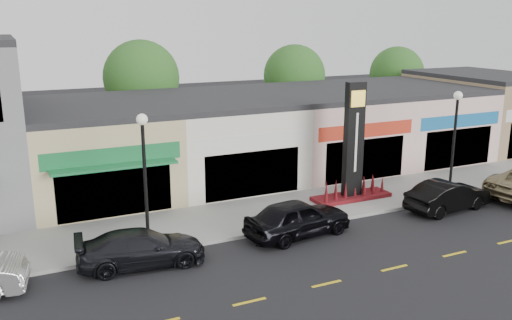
# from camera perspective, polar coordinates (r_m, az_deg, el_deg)

# --- Properties ---
(ground) EXTENTS (120.00, 120.00, 0.00)m
(ground) POSITION_cam_1_polar(r_m,az_deg,el_deg) (23.63, 9.74, -8.28)
(ground) COLOR black
(ground) RESTS_ON ground
(sidewalk) EXTENTS (52.00, 4.30, 0.15)m
(sidewalk) POSITION_cam_1_polar(r_m,az_deg,el_deg) (27.03, 4.52, -4.97)
(sidewalk) COLOR gray
(sidewalk) RESTS_ON ground
(curb) EXTENTS (52.00, 0.20, 0.15)m
(curb) POSITION_cam_1_polar(r_m,az_deg,el_deg) (25.22, 7.04, -6.49)
(curb) COLOR gray
(curb) RESTS_ON ground
(shop_beige) EXTENTS (7.00, 10.85, 4.80)m
(shop_beige) POSITION_cam_1_polar(r_m,az_deg,el_deg) (30.29, -16.47, 1.18)
(shop_beige) COLOR tan
(shop_beige) RESTS_ON ground
(shop_cream) EXTENTS (7.00, 10.01, 4.80)m
(shop_cream) POSITION_cam_1_polar(r_m,az_deg,el_deg) (32.01, -4.02, 2.44)
(shop_cream) COLOR silver
(shop_cream) RESTS_ON ground
(shop_pink_w) EXTENTS (7.00, 10.01, 4.80)m
(shop_pink_w) POSITION_cam_1_polar(r_m,az_deg,el_deg) (35.07, 6.74, 3.43)
(shop_pink_w) COLOR beige
(shop_pink_w) RESTS_ON ground
(shop_pink_e) EXTENTS (7.00, 10.01, 4.80)m
(shop_pink_e) POSITION_cam_1_polar(r_m,az_deg,el_deg) (39.15, 15.53, 4.16)
(shop_pink_e) COLOR beige
(shop_pink_e) RESTS_ON ground
(shop_tan) EXTENTS (7.00, 10.01, 5.30)m
(shop_tan) POSITION_cam_1_polar(r_m,az_deg,el_deg) (43.94, 22.57, 4.98)
(shop_tan) COLOR olive
(shop_tan) RESTS_ON ground
(tree_rear_west) EXTENTS (5.20, 5.20, 7.83)m
(tree_rear_west) POSITION_cam_1_polar(r_m,az_deg,el_deg) (38.47, -11.97, 8.45)
(tree_rear_west) COLOR #382619
(tree_rear_west) RESTS_ON ground
(tree_rear_mid) EXTENTS (4.80, 4.80, 7.29)m
(tree_rear_mid) POSITION_cam_1_polar(r_m,az_deg,el_deg) (42.82, 4.05, 8.85)
(tree_rear_mid) COLOR #382619
(tree_rear_mid) RESTS_ON ground
(tree_rear_east) EXTENTS (4.60, 4.60, 6.94)m
(tree_rear_east) POSITION_cam_1_polar(r_m,az_deg,el_deg) (48.47, 14.58, 8.78)
(tree_rear_east) COLOR #382619
(tree_rear_east) RESTS_ON ground
(lamp_west_near) EXTENTS (0.44, 0.44, 5.47)m
(lamp_west_near) POSITION_cam_1_polar(r_m,az_deg,el_deg) (21.55, -11.65, -0.83)
(lamp_west_near) COLOR black
(lamp_west_near) RESTS_ON sidewalk
(lamp_east_near) EXTENTS (0.44, 0.44, 5.47)m
(lamp_east_near) POSITION_cam_1_polar(r_m,az_deg,el_deg) (29.47, 20.18, 2.67)
(lamp_east_near) COLOR black
(lamp_east_near) RESTS_ON sidewalk
(pylon_sign) EXTENTS (4.20, 1.30, 6.00)m
(pylon_sign) POSITION_cam_1_polar(r_m,az_deg,el_deg) (27.82, 10.16, 0.14)
(pylon_sign) COLOR #510D13
(pylon_sign) RESTS_ON sidewalk
(car_dark_sedan) EXTENTS (2.44, 4.97, 1.39)m
(car_dark_sedan) POSITION_cam_1_polar(r_m,az_deg,el_deg) (21.21, -11.97, -9.07)
(car_dark_sedan) COLOR black
(car_dark_sedan) RESTS_ON ground
(car_black_sedan) EXTENTS (2.55, 5.02, 1.64)m
(car_black_sedan) POSITION_cam_1_polar(r_m,az_deg,el_deg) (23.48, 4.44, -6.10)
(car_black_sedan) COLOR black
(car_black_sedan) RESTS_ON ground
(car_black_conv) EXTENTS (2.03, 4.67, 1.50)m
(car_black_conv) POSITION_cam_1_polar(r_m,az_deg,el_deg) (28.11, 19.55, -3.57)
(car_black_conv) COLOR black
(car_black_conv) RESTS_ON ground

